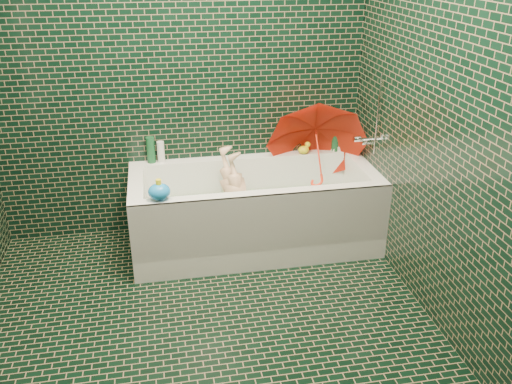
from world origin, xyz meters
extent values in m
plane|color=black|center=(0.00, 0.00, 0.00)|extent=(2.80, 2.80, 0.00)
plane|color=black|center=(0.00, 1.40, 1.25)|extent=(2.80, 0.00, 2.80)
plane|color=black|center=(0.00, -1.40, 1.25)|extent=(2.80, 0.00, 2.80)
plane|color=black|center=(1.30, 0.00, 1.25)|extent=(0.00, 2.80, 2.80)
cube|color=white|center=(0.45, 1.02, 0.07)|extent=(1.70, 0.75, 0.15)
cube|color=white|center=(0.45, 1.35, 0.35)|extent=(1.70, 0.10, 0.40)
cube|color=white|center=(0.45, 0.70, 0.35)|extent=(1.70, 0.10, 0.40)
cube|color=white|center=(1.25, 1.02, 0.35)|extent=(0.10, 0.55, 0.40)
cube|color=white|center=(-0.35, 1.02, 0.35)|extent=(0.10, 0.55, 0.40)
cube|color=white|center=(0.45, 0.66, 0.28)|extent=(1.70, 0.02, 0.55)
cube|color=#40CE29|center=(0.45, 1.02, 0.16)|extent=(1.35, 0.47, 0.01)
cube|color=silver|center=(0.45, 1.02, 0.30)|extent=(1.48, 0.53, 0.00)
cylinder|color=silver|center=(1.28, 1.02, 0.73)|extent=(0.14, 0.05, 0.05)
cylinder|color=silver|center=(1.20, 1.08, 0.73)|extent=(0.05, 0.04, 0.04)
cylinder|color=silver|center=(1.27, 0.92, 0.95)|extent=(0.01, 0.01, 0.55)
imported|color=#D8AA87|center=(0.35, 1.06, 0.31)|extent=(0.88, 0.46, 0.34)
imported|color=red|center=(0.93, 1.11, 0.62)|extent=(1.00, 1.01, 1.04)
imported|color=white|center=(1.15, 1.32, 0.55)|extent=(0.09, 0.10, 0.24)
imported|color=#4B2078|center=(1.25, 1.34, 0.55)|extent=(0.11, 0.11, 0.19)
imported|color=#154B28|center=(1.23, 1.37, 0.55)|extent=(0.18, 0.18, 0.17)
cylinder|color=#154B28|center=(1.13, 1.35, 0.65)|extent=(0.06, 0.06, 0.20)
cylinder|color=silver|center=(1.25, 1.36, 0.65)|extent=(0.06, 0.06, 0.20)
cylinder|color=#154B28|center=(-0.24, 1.36, 0.64)|extent=(0.07, 0.07, 0.19)
cylinder|color=white|center=(-0.17, 1.35, 0.63)|extent=(0.05, 0.05, 0.15)
ellipsoid|color=yellow|center=(0.88, 1.32, 0.58)|extent=(0.10, 0.09, 0.06)
sphere|color=yellow|center=(0.91, 1.33, 0.62)|extent=(0.04, 0.04, 0.04)
cone|color=orange|center=(0.93, 1.33, 0.62)|extent=(0.02, 0.02, 0.02)
ellipsoid|color=blue|center=(-0.20, 0.71, 0.61)|extent=(0.17, 0.16, 0.11)
cylinder|color=yellow|center=(-0.20, 0.71, 0.67)|extent=(0.03, 0.03, 0.04)
camera|label=1|loc=(-0.18, -2.34, 2.00)|focal=38.00mm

